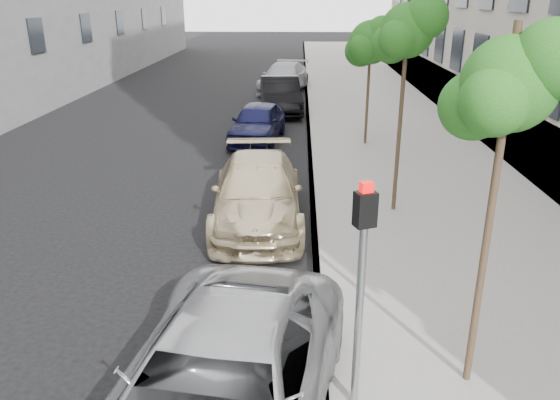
# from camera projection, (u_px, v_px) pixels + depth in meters

# --- Properties ---
(sidewalk) EXTENTS (6.40, 72.00, 0.14)m
(sidewalk) POSITION_uv_depth(u_px,v_px,m) (366.00, 99.00, 28.71)
(sidewalk) COLOR gray
(sidewalk) RESTS_ON ground
(curb) EXTENTS (0.15, 72.00, 0.14)m
(curb) POSITION_uv_depth(u_px,v_px,m) (307.00, 98.00, 28.82)
(curb) COLOR #9E9B93
(curb) RESTS_ON ground
(tree_near) EXTENTS (1.52, 1.32, 4.86)m
(tree_near) POSITION_uv_depth(u_px,v_px,m) (512.00, 86.00, 6.24)
(tree_near) COLOR #38281C
(tree_near) RESTS_ON sidewalk
(tree_mid) EXTENTS (1.60, 1.40, 5.10)m
(tree_mid) POSITION_uv_depth(u_px,v_px,m) (408.00, 31.00, 12.25)
(tree_mid) COLOR #38281C
(tree_mid) RESTS_ON sidewalk
(tree_far) EXTENTS (1.79, 1.59, 4.43)m
(tree_far) POSITION_uv_depth(u_px,v_px,m) (371.00, 42.00, 18.59)
(tree_far) COLOR #38281C
(tree_far) RESTS_ON sidewalk
(signal_pole) EXTENTS (0.29, 0.26, 3.09)m
(signal_pole) POSITION_uv_depth(u_px,v_px,m) (361.00, 273.00, 6.54)
(signal_pole) COLOR #939699
(signal_pole) RESTS_ON sidewalk
(minivan) EXTENTS (3.39, 5.95, 1.56)m
(minivan) POSITION_uv_depth(u_px,v_px,m) (220.00, 394.00, 6.44)
(minivan) COLOR #ABADB0
(minivan) RESTS_ON ground
(suv) EXTENTS (2.39, 5.29, 1.50)m
(suv) POSITION_uv_depth(u_px,v_px,m) (257.00, 192.00, 13.13)
(suv) COLOR beige
(suv) RESTS_ON ground
(sedan_blue) EXTENTS (2.19, 4.38, 1.43)m
(sedan_blue) POSITION_uv_depth(u_px,v_px,m) (257.00, 122.00, 20.41)
(sedan_blue) COLOR #11123A
(sedan_blue) RESTS_ON ground
(sedan_black) EXTENTS (2.25, 5.07, 1.62)m
(sedan_black) POSITION_uv_depth(u_px,v_px,m) (280.00, 95.00, 25.46)
(sedan_black) COLOR black
(sedan_black) RESTS_ON ground
(sedan_rear) EXTENTS (3.14, 5.77, 1.59)m
(sedan_rear) POSITION_uv_depth(u_px,v_px,m) (284.00, 78.00, 30.88)
(sedan_rear) COLOR #97999F
(sedan_rear) RESTS_ON ground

